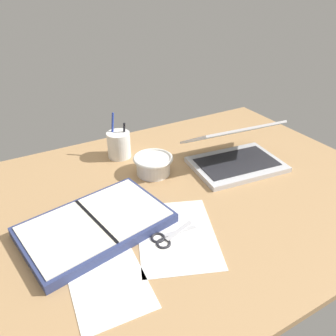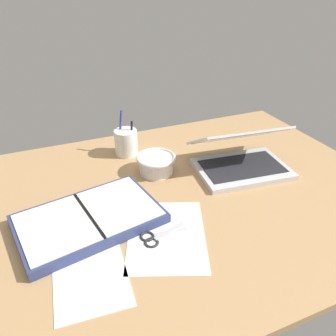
{
  "view_description": "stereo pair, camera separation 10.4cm",
  "coord_description": "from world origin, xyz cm",
  "px_view_note": "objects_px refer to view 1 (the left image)",
  "views": [
    {
      "loc": [
        -44.98,
        -72.94,
        62.76
      ],
      "look_at": [
        -0.98,
        5.15,
        9.0
      ],
      "focal_mm": 35.0,
      "sensor_mm": 36.0,
      "label": 1
    },
    {
      "loc": [
        -35.6,
        -77.53,
        62.76
      ],
      "look_at": [
        -0.98,
        5.15,
        9.0
      ],
      "focal_mm": 35.0,
      "sensor_mm": 36.0,
      "label": 2
    }
  ],
  "objects_px": {
    "pen_cup": "(119,145)",
    "scissors": "(165,238)",
    "laptop": "(235,153)",
    "bowl": "(153,164)",
    "planner": "(96,224)"
  },
  "relations": [
    {
      "from": "bowl",
      "to": "planner",
      "type": "height_order",
      "value": "bowl"
    },
    {
      "from": "laptop",
      "to": "pen_cup",
      "type": "height_order",
      "value": "laptop"
    },
    {
      "from": "laptop",
      "to": "pen_cup",
      "type": "bearing_deg",
      "value": 148.91
    },
    {
      "from": "scissors",
      "to": "laptop",
      "type": "bearing_deg",
      "value": 22.04
    },
    {
      "from": "pen_cup",
      "to": "planner",
      "type": "relative_size",
      "value": 0.4
    },
    {
      "from": "planner",
      "to": "bowl",
      "type": "bearing_deg",
      "value": 23.45
    },
    {
      "from": "bowl",
      "to": "pen_cup",
      "type": "distance_m",
      "value": 0.18
    },
    {
      "from": "pen_cup",
      "to": "planner",
      "type": "distance_m",
      "value": 0.42
    },
    {
      "from": "pen_cup",
      "to": "planner",
      "type": "height_order",
      "value": "pen_cup"
    },
    {
      "from": "laptop",
      "to": "bowl",
      "type": "height_order",
      "value": "laptop"
    },
    {
      "from": "scissors",
      "to": "planner",
      "type": "bearing_deg",
      "value": 132.15
    },
    {
      "from": "pen_cup",
      "to": "scissors",
      "type": "relative_size",
      "value": 1.29
    },
    {
      "from": "planner",
      "to": "scissors",
      "type": "height_order",
      "value": "planner"
    },
    {
      "from": "laptop",
      "to": "planner",
      "type": "bearing_deg",
      "value": -164.14
    },
    {
      "from": "pen_cup",
      "to": "scissors",
      "type": "xyz_separation_m",
      "value": [
        -0.07,
        -0.48,
        -0.05
      ]
    }
  ]
}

